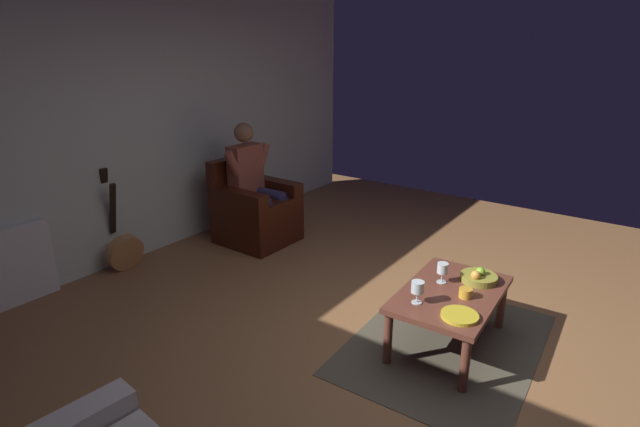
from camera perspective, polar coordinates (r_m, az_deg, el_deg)
ground_plane at (r=3.71m, az=12.70°, el=-15.26°), size 7.48×7.48×0.00m
wall_back at (r=5.18m, az=-20.20°, el=10.27°), size 6.59×0.06×2.74m
rug at (r=3.78m, az=14.66°, el=-14.62°), size 1.73×1.29×0.01m
armchair at (r=5.37m, az=-7.73°, el=0.20°), size 0.72×0.75×0.92m
person_seated at (r=5.26m, az=-7.88°, el=3.99°), size 0.65×0.58×1.31m
coffee_table at (r=3.59m, az=15.15°, el=-9.73°), size 1.01×0.67×0.43m
guitar at (r=5.04m, az=-22.19°, el=-3.84°), size 0.36×0.30×1.00m
radiator at (r=4.75m, az=-32.73°, el=-5.43°), size 0.67×0.06×0.67m
wine_glass_near at (r=3.32m, az=11.48°, el=-8.67°), size 0.09×0.09×0.16m
wine_glass_far at (r=3.63m, az=14.30°, el=-6.43°), size 0.08×0.08×0.15m
fruit_bowl at (r=3.75m, az=18.26°, el=-7.17°), size 0.26×0.26×0.11m
decorative_dish at (r=3.26m, az=16.20°, el=-11.54°), size 0.24×0.24×0.02m
candle_jar at (r=3.50m, az=16.85°, el=-8.99°), size 0.09×0.09×0.07m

